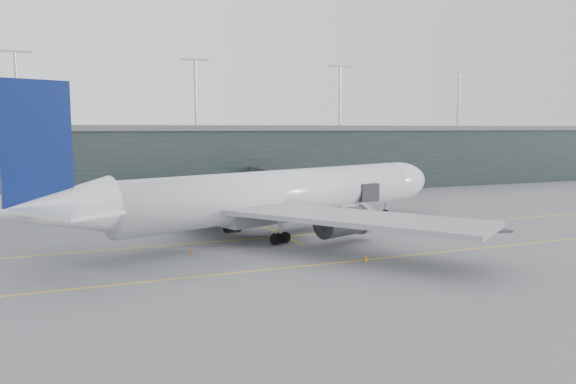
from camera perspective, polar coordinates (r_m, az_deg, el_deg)
name	(u,v)px	position (r m, az deg, el deg)	size (l,w,h in m)	color
ground	(240,234)	(78.21, -4.85, -4.27)	(320.00, 320.00, 0.00)	#5A5A5F
taxiline_a	(249,239)	(74.47, -3.94, -4.80)	(160.00, 0.25, 0.02)	yellow
taxiline_b	(297,267)	(59.83, 0.89, -7.60)	(160.00, 0.25, 0.02)	yellow
taxiline_lead_main	(234,212)	(98.51, -5.53, -2.03)	(0.25, 60.00, 0.02)	yellow
terminal	(166,158)	(133.54, -12.31, 3.37)	(240.00, 36.00, 29.00)	black
main_aircraft	(277,195)	(76.86, -1.16, -0.34)	(66.88, 61.68, 19.34)	silver
jet_bridge	(297,180)	(106.09, 0.90, 1.20)	(7.31, 43.21, 6.37)	#29292E
gse_cart	(447,224)	(84.47, 15.89, -3.11)	(2.51, 1.95, 1.51)	#A00F0B
baggage_dolly	(500,230)	(85.23, 20.76, -3.66)	(2.69, 2.15, 0.27)	#37383C
uld_a	(190,219)	(85.45, -9.97, -2.75)	(2.36, 2.04, 1.88)	#37373C
uld_b	(201,217)	(88.48, -8.86, -2.51)	(2.16, 1.99, 1.59)	#37373C
uld_c	(228,215)	(89.37, -6.16, -2.35)	(2.01, 1.67, 1.69)	#37373C
cone_nose	(448,222)	(89.14, 15.95, -2.94)	(0.44, 0.44, 0.70)	#DF440C
cone_wing_stbd	(365,257)	(63.02, 7.87, -6.60)	(0.46, 0.46, 0.73)	orange
cone_wing_port	(270,217)	(90.85, -1.83, -2.52)	(0.42, 0.42, 0.66)	#F03F0D
cone_tail	(191,252)	(66.51, -9.79, -5.98)	(0.40, 0.40, 0.63)	#FF4A0E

